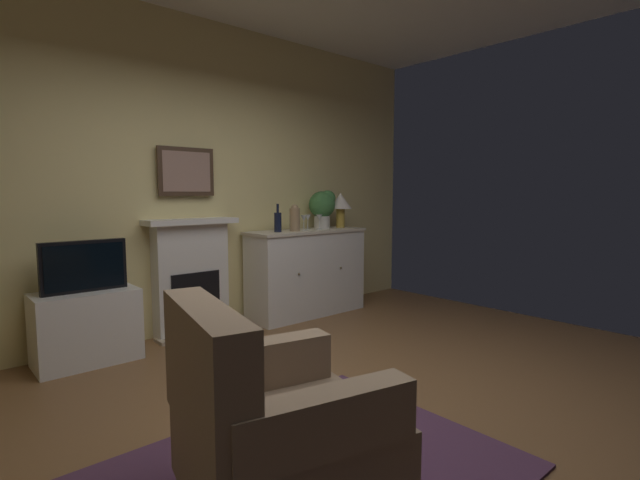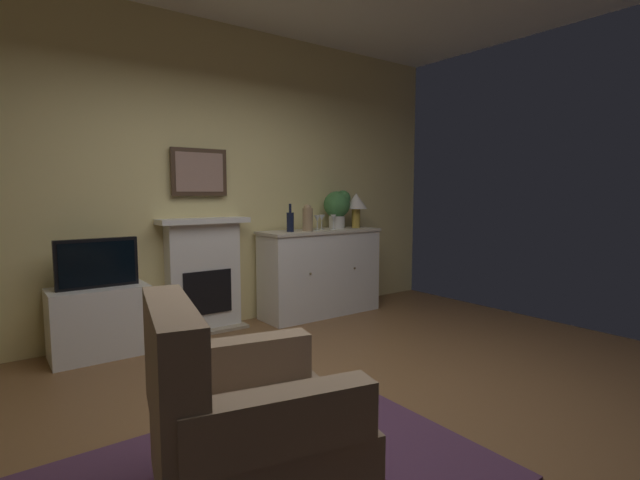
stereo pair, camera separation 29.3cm
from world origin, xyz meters
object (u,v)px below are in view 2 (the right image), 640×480
(framed_picture, at_px, (199,172))
(vase_decorative, at_px, (308,218))
(wine_bottle, at_px, (290,221))
(wine_glass_right, at_px, (333,218))
(fireplace_unit, at_px, (204,275))
(tv_set, at_px, (97,263))
(wine_glass_left, at_px, (317,219))
(armchair, at_px, (241,425))
(potted_plant_small, at_px, (338,206))
(wine_glass_center, at_px, (322,218))
(tv_cabinet, at_px, (99,321))
(table_lamp, at_px, (356,204))
(sideboard_cabinet, at_px, (320,272))

(framed_picture, relative_size, vase_decorative, 1.96)
(wine_bottle, bearing_deg, wine_glass_right, -1.18)
(fireplace_unit, distance_m, wine_bottle, 1.02)
(tv_set, bearing_deg, wine_glass_left, -0.74)
(wine_bottle, bearing_deg, fireplace_unit, 166.91)
(armchair, bearing_deg, wine_glass_right, 45.24)
(tv_set, height_order, potted_plant_small, potted_plant_small)
(wine_glass_center, height_order, tv_cabinet, wine_glass_center)
(wine_glass_right, distance_m, tv_set, 2.42)
(tv_set, distance_m, armchair, 2.41)
(wine_glass_center, xyz_separation_m, wine_glass_right, (0.11, -0.07, 0.00))
(wine_bottle, relative_size, tv_set, 0.47)
(wine_bottle, distance_m, tv_set, 1.87)
(framed_picture, bearing_deg, table_lamp, -7.09)
(wine_glass_left, height_order, wine_glass_center, same)
(table_lamp, xyz_separation_m, tv_cabinet, (-2.76, 0.02, -0.93))
(wine_bottle, bearing_deg, wine_glass_left, -1.89)
(wine_bottle, distance_m, armchair, 3.03)
(wine_glass_center, height_order, wine_glass_right, same)
(wine_glass_right, xyz_separation_m, vase_decorative, (-0.36, -0.01, 0.02))
(fireplace_unit, bearing_deg, wine_bottle, -13.09)
(framed_picture, bearing_deg, fireplace_unit, -90.00)
(wine_bottle, distance_m, wine_glass_left, 0.34)
(sideboard_cabinet, relative_size, wine_glass_left, 8.37)
(wine_glass_left, distance_m, wine_glass_center, 0.13)
(framed_picture, height_order, wine_glass_left, framed_picture)
(wine_glass_center, height_order, tv_set, wine_glass_center)
(vase_decorative, distance_m, armchair, 3.14)
(potted_plant_small, xyz_separation_m, armchair, (-2.46, -2.43, -0.81))
(fireplace_unit, xyz_separation_m, wine_glass_right, (1.43, -0.21, 0.51))
(wine_glass_left, height_order, armchair, wine_glass_left)
(wine_glass_left, relative_size, tv_set, 0.27)
(tv_cabinet, bearing_deg, fireplace_unit, 9.45)
(vase_decorative, relative_size, potted_plant_small, 0.65)
(wine_bottle, xyz_separation_m, wine_glass_center, (0.45, 0.05, 0.01))
(tv_set, xyz_separation_m, potted_plant_small, (2.53, 0.05, 0.42))
(table_lamp, bearing_deg, tv_set, -179.83)
(wine_glass_left, distance_m, potted_plant_small, 0.38)
(vase_decorative, relative_size, tv_set, 0.45)
(fireplace_unit, bearing_deg, table_lamp, -5.66)
(vase_decorative, xyz_separation_m, armchair, (-1.98, -2.34, -0.70))
(wine_glass_left, relative_size, armchair, 0.17)
(fireplace_unit, bearing_deg, armchair, -109.42)
(framed_picture, height_order, tv_cabinet, framed_picture)
(tv_set, relative_size, armchair, 0.65)
(wine_bottle, distance_m, wine_glass_center, 0.45)
(wine_glass_right, xyz_separation_m, tv_cabinet, (-2.40, 0.05, -0.77))
(wine_glass_center, xyz_separation_m, vase_decorative, (-0.25, -0.08, 0.02))
(wine_glass_left, xyz_separation_m, potted_plant_small, (0.35, 0.08, 0.13))
(table_lamp, relative_size, vase_decorative, 1.42)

